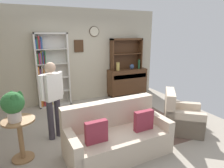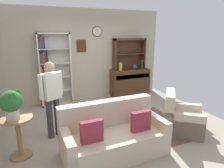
% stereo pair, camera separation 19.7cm
% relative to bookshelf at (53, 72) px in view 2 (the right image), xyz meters
% --- Properties ---
extents(ground_plane, '(5.40, 4.60, 0.02)m').
position_rel_bookshelf_xyz_m(ground_plane, '(1.05, -1.94, -1.01)').
color(ground_plane, '#9E9384').
extents(wall_back, '(5.00, 0.09, 2.80)m').
position_rel_bookshelf_xyz_m(wall_back, '(1.05, 0.19, 0.40)').
color(wall_back, '#BCB299').
rests_on(wall_back, ground_plane).
extents(area_rug, '(2.75, 1.85, 0.01)m').
position_rel_bookshelf_xyz_m(area_rug, '(1.25, -2.24, -1.00)').
color(area_rug, brown).
rests_on(area_rug, ground_plane).
extents(bookshelf, '(0.90, 0.30, 2.10)m').
position_rel_bookshelf_xyz_m(bookshelf, '(0.00, 0.00, 0.00)').
color(bookshelf, silver).
rests_on(bookshelf, ground_plane).
extents(sideboard, '(1.30, 0.45, 0.92)m').
position_rel_bookshelf_xyz_m(sideboard, '(2.47, -0.08, -0.49)').
color(sideboard, '#4C2D19').
rests_on(sideboard, ground_plane).
extents(sideboard_hutch, '(1.10, 0.26, 1.00)m').
position_rel_bookshelf_xyz_m(sideboard_hutch, '(2.47, 0.02, 0.56)').
color(sideboard_hutch, '#4C2D19').
rests_on(sideboard_hutch, sideboard).
extents(vase_tall, '(0.11, 0.11, 0.26)m').
position_rel_bookshelf_xyz_m(vase_tall, '(2.08, -0.16, 0.04)').
color(vase_tall, tan).
rests_on(vase_tall, sideboard).
extents(vase_round, '(0.15, 0.15, 0.17)m').
position_rel_bookshelf_xyz_m(vase_round, '(2.60, -0.15, 0.00)').
color(vase_round, '#33476B').
rests_on(vase_round, sideboard).
extents(bottle_wine, '(0.07, 0.07, 0.31)m').
position_rel_bookshelf_xyz_m(bottle_wine, '(2.86, -0.17, 0.07)').
color(bottle_wine, '#194223').
rests_on(bottle_wine, sideboard).
extents(couch_floral, '(1.83, 0.92, 0.90)m').
position_rel_bookshelf_xyz_m(couch_floral, '(0.70, -2.90, -0.69)').
color(couch_floral, beige).
rests_on(couch_floral, ground_plane).
extents(armchair_floral, '(1.08, 1.07, 0.88)m').
position_rel_bookshelf_xyz_m(armchair_floral, '(2.35, -2.74, -0.71)').
color(armchair_floral, beige).
rests_on(armchair_floral, ground_plane).
extents(plant_stand, '(0.52, 0.52, 0.73)m').
position_rel_bookshelf_xyz_m(plant_stand, '(-0.83, -2.40, -0.56)').
color(plant_stand, '#997047').
rests_on(plant_stand, ground_plane).
extents(potted_plant_large, '(0.35, 0.35, 0.48)m').
position_rel_bookshelf_xyz_m(potted_plant_large, '(-0.87, -2.44, 0.01)').
color(potted_plant_large, beige).
rests_on(potted_plant_large, plant_stand).
extents(person_reading, '(0.49, 0.34, 1.56)m').
position_rel_bookshelf_xyz_m(person_reading, '(-0.21, -1.90, -0.10)').
color(person_reading, '#38333D').
rests_on(person_reading, ground_plane).
extents(coffee_table, '(0.80, 0.50, 0.42)m').
position_rel_bookshelf_xyz_m(coffee_table, '(0.75, -1.98, -0.65)').
color(coffee_table, '#4C2D19').
rests_on(coffee_table, ground_plane).
extents(book_stack, '(0.20, 0.15, 0.10)m').
position_rel_bookshelf_xyz_m(book_stack, '(0.79, -1.98, -0.53)').
color(book_stack, '#284C8C').
rests_on(book_stack, coffee_table).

